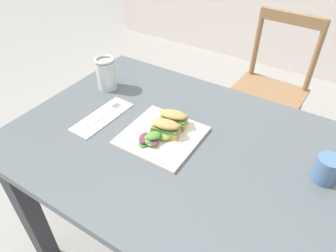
# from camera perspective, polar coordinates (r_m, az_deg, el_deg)

# --- Properties ---
(ground_plane) EXTENTS (8.55, 8.55, 0.00)m
(ground_plane) POSITION_cam_1_polar(r_m,az_deg,el_deg) (1.63, -1.31, -21.52)
(ground_plane) COLOR gray
(dining_table) EXTENTS (1.11, 0.81, 0.74)m
(dining_table) POSITION_cam_1_polar(r_m,az_deg,el_deg) (1.13, 1.13, -7.96)
(dining_table) COLOR #51565B
(dining_table) RESTS_ON ground
(chair_wooden_far) EXTENTS (0.42, 0.42, 0.87)m
(chair_wooden_far) POSITION_cam_1_polar(r_m,az_deg,el_deg) (1.91, 18.24, 6.18)
(chair_wooden_far) COLOR #8E6642
(chair_wooden_far) RESTS_ON ground
(plate_lunch) EXTENTS (0.25, 0.25, 0.01)m
(plate_lunch) POSITION_cam_1_polar(r_m,az_deg,el_deg) (1.04, -1.18, -1.82)
(plate_lunch) COLOR beige
(plate_lunch) RESTS_ON dining_table
(sandwich_half_front) EXTENTS (0.10, 0.08, 0.06)m
(sandwich_half_front) POSITION_cam_1_polar(r_m,az_deg,el_deg) (1.02, -0.47, -0.31)
(sandwich_half_front) COLOR tan
(sandwich_half_front) RESTS_ON plate_lunch
(sandwich_half_back) EXTENTS (0.10, 0.08, 0.06)m
(sandwich_half_back) POSITION_cam_1_polar(r_m,az_deg,el_deg) (1.06, 1.00, 1.49)
(sandwich_half_back) COLOR tan
(sandwich_half_back) RESTS_ON plate_lunch
(salad_mixed_greens) EXTENTS (0.10, 0.14, 0.03)m
(salad_mixed_greens) POSITION_cam_1_polar(r_m,az_deg,el_deg) (1.00, -2.53, -2.06)
(salad_mixed_greens) COLOR #3D7033
(salad_mixed_greens) RESTS_ON plate_lunch
(napkin_folded) EXTENTS (0.10, 0.25, 0.00)m
(napkin_folded) POSITION_cam_1_polar(r_m,az_deg,el_deg) (1.15, -12.13, 1.72)
(napkin_folded) COLOR silver
(napkin_folded) RESTS_ON dining_table
(fork_on_napkin) EXTENTS (0.03, 0.19, 0.00)m
(fork_on_napkin) POSITION_cam_1_polar(r_m,az_deg,el_deg) (1.16, -11.57, 2.30)
(fork_on_napkin) COLOR silver
(fork_on_napkin) RESTS_ON napkin_folded
(mason_jar_iced_tea) EXTENTS (0.08, 0.08, 0.13)m
(mason_jar_iced_tea) POSITION_cam_1_polar(r_m,az_deg,el_deg) (1.29, -11.43, 9.38)
(mason_jar_iced_tea) COLOR #995623
(mason_jar_iced_tea) RESTS_ON dining_table
(cup_extra_side) EXTENTS (0.07, 0.07, 0.08)m
(cup_extra_side) POSITION_cam_1_polar(r_m,az_deg,el_deg) (0.99, 27.49, -7.18)
(cup_extra_side) COLOR #4C6B93
(cup_extra_side) RESTS_ON dining_table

